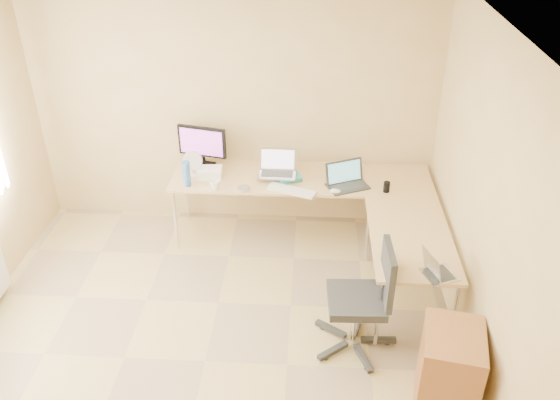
# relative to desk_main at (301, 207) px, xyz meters

# --- Properties ---
(floor) EXTENTS (4.50, 4.50, 0.00)m
(floor) POSITION_rel_desk_main_xyz_m (-0.72, -1.85, -0.36)
(floor) COLOR tan
(floor) RESTS_ON ground
(ceiling) EXTENTS (4.50, 4.50, 0.00)m
(ceiling) POSITION_rel_desk_main_xyz_m (-0.72, -1.85, 2.24)
(ceiling) COLOR white
(ceiling) RESTS_ON ground
(wall_back) EXTENTS (4.50, 0.00, 4.50)m
(wall_back) POSITION_rel_desk_main_xyz_m (-0.72, 0.40, 0.93)
(wall_back) COLOR tan
(wall_back) RESTS_ON ground
(wall_right) EXTENTS (0.00, 4.50, 4.50)m
(wall_right) POSITION_rel_desk_main_xyz_m (1.38, -1.85, 0.93)
(wall_right) COLOR tan
(wall_right) RESTS_ON ground
(desk_main) EXTENTS (2.65, 0.70, 0.73)m
(desk_main) POSITION_rel_desk_main_xyz_m (0.00, 0.00, 0.00)
(desk_main) COLOR tan
(desk_main) RESTS_ON ground
(desk_return) EXTENTS (0.70, 1.30, 0.73)m
(desk_return) POSITION_rel_desk_main_xyz_m (0.98, -1.00, 0.00)
(desk_return) COLOR tan
(desk_return) RESTS_ON ground
(monitor) EXTENTS (0.54, 0.28, 0.45)m
(monitor) POSITION_rel_desk_main_xyz_m (-1.04, 0.20, 0.59)
(monitor) COLOR black
(monitor) RESTS_ON desk_main
(book_stack) EXTENTS (0.33, 0.37, 0.05)m
(book_stack) POSITION_rel_desk_main_xyz_m (-0.15, -0.00, 0.39)
(book_stack) COLOR teal
(book_stack) RESTS_ON desk_main
(laptop_center) EXTENTS (0.38, 0.29, 0.24)m
(laptop_center) POSITION_rel_desk_main_xyz_m (-0.24, -0.05, 0.54)
(laptop_center) COLOR #B2B3BB
(laptop_center) RESTS_ON desk_main
(laptop_black) EXTENTS (0.48, 0.43, 0.25)m
(laptop_black) POSITION_rel_desk_main_xyz_m (0.46, -0.18, 0.49)
(laptop_black) COLOR #272727
(laptop_black) RESTS_ON desk_main
(keyboard) EXTENTS (0.50, 0.30, 0.02)m
(keyboard) POSITION_rel_desk_main_xyz_m (-0.09, -0.30, 0.38)
(keyboard) COLOR silver
(keyboard) RESTS_ON desk_main
(mouse) EXTENTS (0.11, 0.08, 0.04)m
(mouse) POSITION_rel_desk_main_xyz_m (0.34, -0.30, 0.38)
(mouse) COLOR silver
(mouse) RESTS_ON desk_main
(mug) EXTENTS (0.11, 0.11, 0.10)m
(mug) POSITION_rel_desk_main_xyz_m (-0.84, -0.30, 0.41)
(mug) COLOR white
(mug) RESTS_ON desk_main
(cd_stack) EXTENTS (0.15, 0.15, 0.03)m
(cd_stack) POSITION_rel_desk_main_xyz_m (-0.56, -0.30, 0.38)
(cd_stack) COLOR #B4B3D9
(cd_stack) RESTS_ON desk_main
(water_bottle) EXTENTS (0.10, 0.10, 0.27)m
(water_bottle) POSITION_rel_desk_main_xyz_m (-1.13, -0.24, 0.50)
(water_bottle) COLOR #3568B5
(water_bottle) RESTS_ON desk_main
(papers) EXTENTS (0.23, 0.31, 0.01)m
(papers) POSITION_rel_desk_main_xyz_m (-1.10, 0.13, 0.37)
(papers) COLOR beige
(papers) RESTS_ON desk_main
(white_box) EXTENTS (0.26, 0.20, 0.09)m
(white_box) POSITION_rel_desk_main_xyz_m (-0.94, -0.04, 0.41)
(white_box) COLOR white
(white_box) RESTS_ON desk_main
(desk_fan) EXTENTS (0.20, 0.20, 0.25)m
(desk_fan) POSITION_rel_desk_main_xyz_m (-1.10, -0.01, 0.49)
(desk_fan) COLOR beige
(desk_fan) RESTS_ON desk_main
(black_cup) EXTENTS (0.07, 0.07, 0.11)m
(black_cup) POSITION_rel_desk_main_xyz_m (0.84, -0.25, 0.42)
(black_cup) COLOR black
(black_cup) RESTS_ON desk_main
(laptop_return) EXTENTS (0.36, 0.32, 0.19)m
(laptop_return) POSITION_rel_desk_main_xyz_m (1.13, -1.54, 0.46)
(laptop_return) COLOR #B4B4B4
(laptop_return) RESTS_ON desk_return
(office_chair) EXTENTS (0.62, 0.62, 0.99)m
(office_chair) POSITION_rel_desk_main_xyz_m (0.49, -1.57, 0.14)
(office_chair) COLOR #282828
(office_chair) RESTS_ON ground
(cabinet) EXTENTS (0.50, 0.58, 0.71)m
(cabinet) POSITION_rel_desk_main_xyz_m (1.13, -2.18, -0.01)
(cabinet) COLOR brown
(cabinet) RESTS_ON ground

